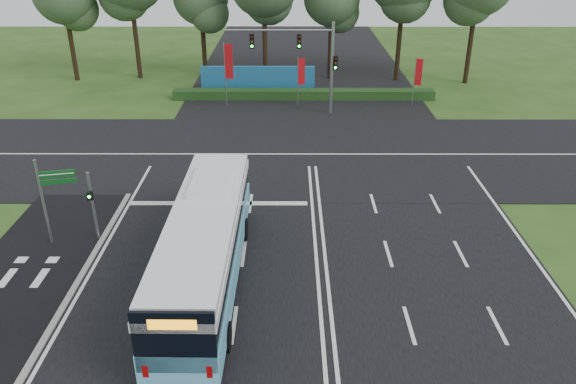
% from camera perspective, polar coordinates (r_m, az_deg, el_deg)
% --- Properties ---
extents(ground, '(120.00, 120.00, 0.00)m').
position_cam_1_polar(ground, '(25.78, 2.85, -6.34)').
color(ground, '#2C4918').
rests_on(ground, ground).
extents(road_main, '(20.00, 120.00, 0.04)m').
position_cam_1_polar(road_main, '(25.76, 2.86, -6.30)').
color(road_main, black).
rests_on(road_main, ground).
extents(road_cross, '(120.00, 14.00, 0.05)m').
position_cam_1_polar(road_cross, '(36.46, 2.06, 3.84)').
color(road_cross, black).
rests_on(road_cross, ground).
extents(bike_path, '(5.00, 18.00, 0.06)m').
position_cam_1_polar(bike_path, '(25.84, -26.12, -9.18)').
color(bike_path, black).
rests_on(bike_path, ground).
extents(kerb_strip, '(0.25, 18.00, 0.12)m').
position_cam_1_polar(kerb_strip, '(24.87, -21.10, -9.49)').
color(kerb_strip, gray).
rests_on(kerb_strip, ground).
extents(city_bus, '(2.85, 12.66, 3.63)m').
position_cam_1_polar(city_bus, '(23.11, -8.41, -5.45)').
color(city_bus, '#6ACCF6').
rests_on(city_bus, ground).
extents(pedestrian_signal, '(0.31, 0.42, 3.48)m').
position_cam_1_polar(pedestrian_signal, '(27.49, -19.26, -1.16)').
color(pedestrian_signal, gray).
rests_on(pedestrian_signal, ground).
extents(street_sign, '(1.64, 0.43, 4.27)m').
position_cam_1_polar(street_sign, '(27.53, -23.07, 0.00)').
color(street_sign, gray).
rests_on(street_sign, ground).
extents(banner_flag_left, '(0.71, 0.34, 5.16)m').
position_cam_1_polar(banner_flag_left, '(45.65, -6.14, 12.65)').
color(banner_flag_left, gray).
rests_on(banner_flag_left, ground).
extents(banner_flag_mid, '(0.59, 0.10, 3.99)m').
position_cam_1_polar(banner_flag_mid, '(45.64, 1.29, 11.87)').
color(banner_flag_mid, gray).
rests_on(banner_flag_mid, ground).
extents(banner_flag_right, '(0.55, 0.26, 3.97)m').
position_cam_1_polar(banner_flag_right, '(46.72, 13.03, 11.53)').
color(banner_flag_right, gray).
rests_on(banner_flag_right, ground).
extents(traffic_light_gantry, '(8.41, 0.28, 7.00)m').
position_cam_1_polar(traffic_light_gantry, '(43.24, 2.09, 13.84)').
color(traffic_light_gantry, gray).
rests_on(traffic_light_gantry, ground).
extents(hedge, '(22.00, 1.20, 0.80)m').
position_cam_1_polar(hedge, '(48.16, 1.61, 9.88)').
color(hedge, '#163413').
rests_on(hedge, ground).
extents(blue_hoarding, '(10.00, 0.30, 2.20)m').
position_cam_1_polar(blue_hoarding, '(50.44, -3.08, 11.43)').
color(blue_hoarding, '#1A6191').
rests_on(blue_hoarding, ground).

